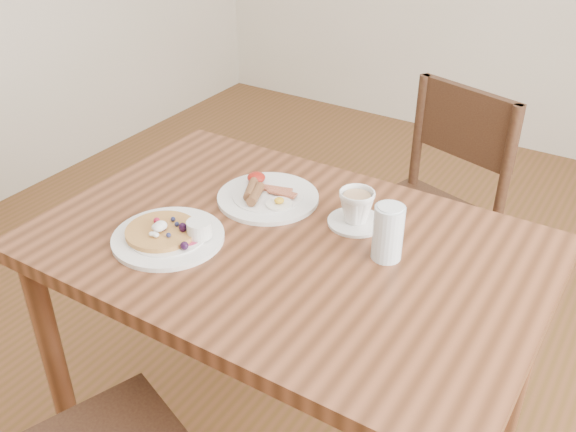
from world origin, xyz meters
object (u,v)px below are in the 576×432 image
Objects in this scene: pancake_plate at (170,235)px; chair_far at (431,207)px; dining_table at (288,274)px; water_glass at (388,233)px; breakfast_plate at (266,196)px; teacup_saucer at (356,209)px.

chair_far is at bearing 69.71° from pancake_plate.
dining_table is 8.97× the size of water_glass.
breakfast_plate is (0.09, 0.29, -0.00)m from pancake_plate.
breakfast_plate is at bearing 72.86° from pancake_plate.
pancake_plate is at bearing -148.78° from dining_table.
breakfast_plate is 0.39m from water_glass.
breakfast_plate is at bearing -175.77° from teacup_saucer.
dining_table is 8.57× the size of teacup_saucer.
chair_far reaches higher than breakfast_plate.
teacup_saucer is at bearing 143.68° from water_glass.
teacup_saucer reaches higher than pancake_plate.
teacup_saucer is (0.26, 0.02, 0.03)m from breakfast_plate.
teacup_saucer is at bearing 41.53° from pancake_plate.
water_glass reaches higher than chair_far.
water_glass is (0.23, 0.06, 0.17)m from dining_table.
chair_far is at bearing 100.86° from water_glass.
breakfast_plate is 1.93× the size of teacup_saucer.
pancake_plate reaches higher than dining_table.
dining_table is 4.44× the size of pancake_plate.
pancake_plate is at bearing -155.81° from water_glass.
teacup_saucer is 1.05× the size of water_glass.
chair_far is 1.01m from pancake_plate.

